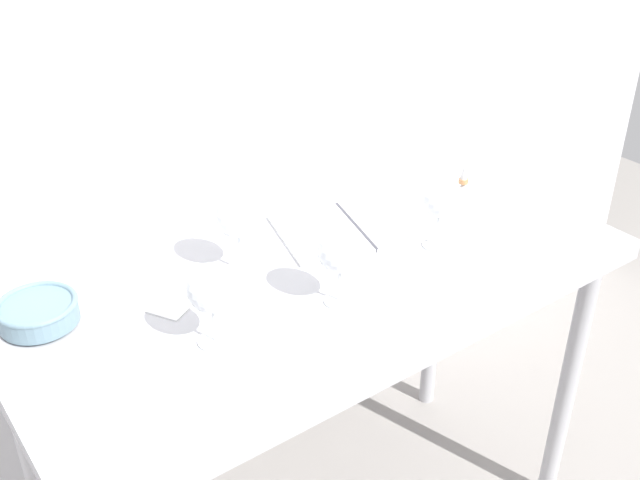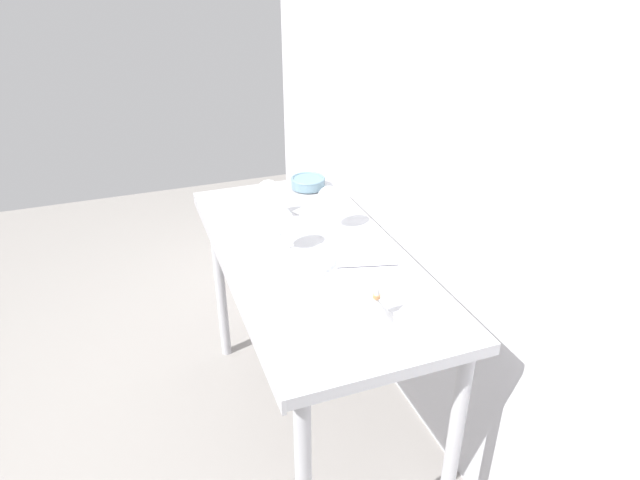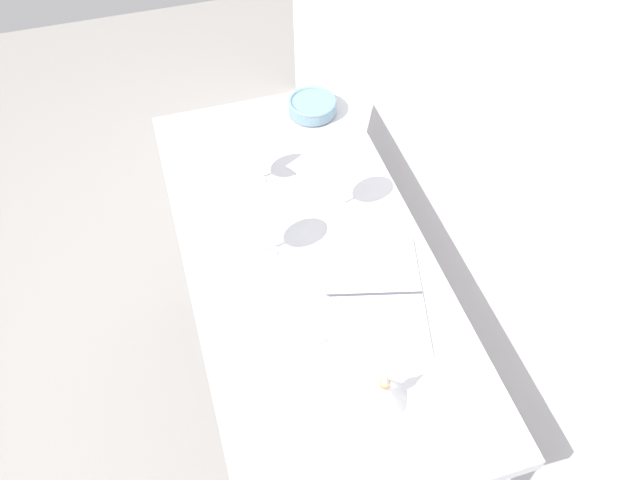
# 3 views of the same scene
# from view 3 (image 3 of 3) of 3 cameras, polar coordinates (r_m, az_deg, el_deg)

# --- Properties ---
(ground_plane) EXTENTS (6.00, 6.00, 0.00)m
(ground_plane) POSITION_cam_3_polar(r_m,az_deg,el_deg) (2.50, -0.71, -14.27)
(ground_plane) COLOR gray
(back_wall) EXTENTS (3.80, 0.04, 2.60)m
(back_wall) POSITION_cam_3_polar(r_m,az_deg,el_deg) (1.62, 16.02, 11.87)
(back_wall) COLOR silver
(back_wall) RESTS_ON ground_plane
(steel_counter) EXTENTS (1.40, 0.65, 0.90)m
(steel_counter) POSITION_cam_3_polar(r_m,az_deg,el_deg) (1.82, -1.13, -3.29)
(steel_counter) COLOR #AFAFB4
(steel_counter) RESTS_ON ground_plane
(wine_glass_near_left) EXTENTS (0.09, 0.09, 0.17)m
(wine_glass_near_left) POSITION_cam_3_polar(r_m,az_deg,el_deg) (1.86, -6.10, 7.91)
(wine_glass_near_left) COLOR white
(wine_glass_near_left) RESTS_ON steel_counter
(wine_glass_far_left) EXTENTS (0.10, 0.10, 0.18)m
(wine_glass_far_left) POSITION_cam_3_polar(r_m,az_deg,el_deg) (1.76, 1.44, 5.86)
(wine_glass_far_left) COLOR white
(wine_glass_far_left) RESTS_ON steel_counter
(wine_glass_near_center) EXTENTS (0.10, 0.10, 0.17)m
(wine_glass_near_center) POSITION_cam_3_polar(r_m,az_deg,el_deg) (1.66, -5.06, 1.65)
(wine_glass_near_center) COLOR white
(wine_glass_near_center) RESTS_ON steel_counter
(wine_glass_near_right) EXTENTS (0.10, 0.10, 0.18)m
(wine_glass_near_right) POSITION_cam_3_polar(r_m,az_deg,el_deg) (1.46, -0.14, -6.82)
(wine_glass_near_right) COLOR white
(wine_glass_near_right) RESTS_ON steel_counter
(open_notebook) EXTENTS (0.43, 0.34, 0.01)m
(open_notebook) POSITION_cam_3_polar(r_m,az_deg,el_deg) (1.65, 4.77, -4.90)
(open_notebook) COLOR white
(open_notebook) RESTS_ON steel_counter
(tasting_sheet_upper) EXTENTS (0.26, 0.28, 0.00)m
(tasting_sheet_upper) POSITION_cam_3_polar(r_m,az_deg,el_deg) (1.98, 0.99, 6.90)
(tasting_sheet_upper) COLOR white
(tasting_sheet_upper) RESTS_ON steel_counter
(tasting_bowl) EXTENTS (0.16, 0.16, 0.05)m
(tasting_bowl) POSITION_cam_3_polar(r_m,az_deg,el_deg) (2.15, -0.68, 11.82)
(tasting_bowl) COLOR #4C4C4C
(tasting_bowl) RESTS_ON steel_counter
(decanter_funnel) EXTENTS (0.11, 0.11, 0.13)m
(decanter_funnel) POSITION_cam_3_polar(r_m,az_deg,el_deg) (1.48, 5.66, -13.34)
(decanter_funnel) COLOR #B6B6B6
(decanter_funnel) RESTS_ON steel_counter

